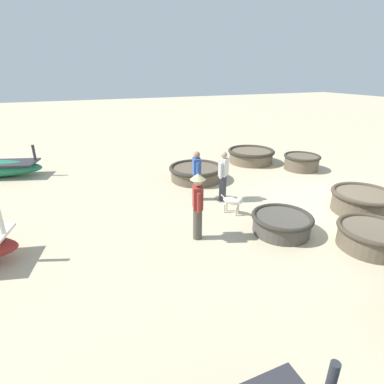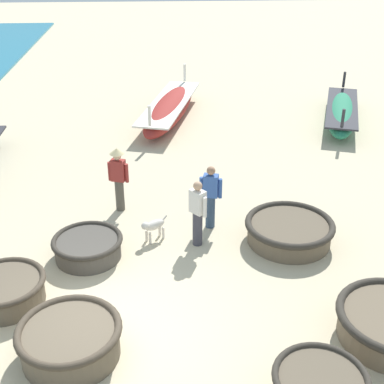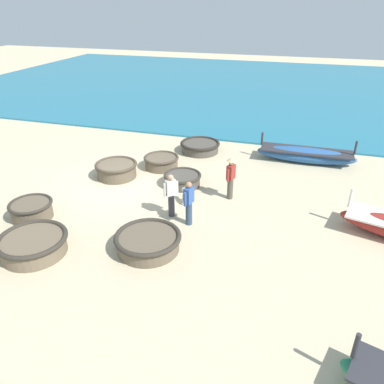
{
  "view_description": "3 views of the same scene",
  "coord_description": "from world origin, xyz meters",
  "px_view_note": "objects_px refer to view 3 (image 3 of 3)",
  "views": [
    {
      "loc": [
        -5.86,
        7.13,
        3.82
      ],
      "look_at": [
        1.03,
        4.21,
        0.78
      ],
      "focal_mm": 28.0,
      "sensor_mm": 36.0,
      "label": 1
    },
    {
      "loc": [
        1.14,
        -7.3,
        6.65
      ],
      "look_at": [
        1.71,
        3.47,
        0.99
      ],
      "focal_mm": 50.0,
      "sensor_mm": 36.0,
      "label": 2
    },
    {
      "loc": [
        12.33,
        6.79,
        6.78
      ],
      "look_at": [
        1.87,
        3.6,
        1.07
      ],
      "focal_mm": 35.0,
      "sensor_mm": 36.0,
      "label": 3
    }
  ],
  "objects_px": {
    "dog": "(186,194)",
    "coracle_nearest": "(116,169)",
    "coracle_front_right": "(200,146)",
    "fisherman_crouching": "(231,175)",
    "long_boat_white_hull": "(306,155)",
    "coracle_far_left": "(148,241)",
    "fisherman_hauling": "(189,202)",
    "fisherman_with_hat": "(171,194)",
    "coracle_center": "(182,179)",
    "coracle_far_right": "(161,162)",
    "coracle_front_left": "(33,244)",
    "coracle_weathered": "(31,209)"
  },
  "relations": [
    {
      "from": "dog",
      "to": "coracle_nearest",
      "type": "bearing_deg",
      "value": -110.89
    },
    {
      "from": "coracle_front_right",
      "to": "fisherman_crouching",
      "type": "distance_m",
      "value": 4.99
    },
    {
      "from": "fisherman_crouching",
      "to": "dog",
      "type": "bearing_deg",
      "value": -60.18
    },
    {
      "from": "long_boat_white_hull",
      "to": "dog",
      "type": "distance_m",
      "value": 6.72
    },
    {
      "from": "fisherman_crouching",
      "to": "coracle_far_left",
      "type": "bearing_deg",
      "value": -23.29
    },
    {
      "from": "coracle_front_right",
      "to": "fisherman_hauling",
      "type": "height_order",
      "value": "fisherman_hauling"
    },
    {
      "from": "coracle_nearest",
      "to": "fisherman_crouching",
      "type": "xyz_separation_m",
      "value": [
        0.5,
        4.99,
        0.62
      ]
    },
    {
      "from": "fisherman_with_hat",
      "to": "coracle_front_right",
      "type": "bearing_deg",
      "value": -173.3
    },
    {
      "from": "coracle_far_left",
      "to": "coracle_center",
      "type": "distance_m",
      "value": 4.49
    },
    {
      "from": "coracle_center",
      "to": "coracle_nearest",
      "type": "height_order",
      "value": "coracle_nearest"
    },
    {
      "from": "coracle_far_right",
      "to": "coracle_far_left",
      "type": "bearing_deg",
      "value": 17.41
    },
    {
      "from": "fisherman_crouching",
      "to": "long_boat_white_hull",
      "type": "bearing_deg",
      "value": 149.9
    },
    {
      "from": "coracle_front_left",
      "to": "coracle_far_left",
      "type": "bearing_deg",
      "value": 109.97
    },
    {
      "from": "coracle_center",
      "to": "dog",
      "type": "bearing_deg",
      "value": 23.08
    },
    {
      "from": "coracle_front_right",
      "to": "fisherman_hauling",
      "type": "xyz_separation_m",
      "value": [
        6.5,
        1.46,
        0.56
      ]
    },
    {
      "from": "coracle_nearest",
      "to": "fisherman_crouching",
      "type": "height_order",
      "value": "fisherman_crouching"
    },
    {
      "from": "dog",
      "to": "coracle_front_right",
      "type": "bearing_deg",
      "value": -169.77
    },
    {
      "from": "coracle_front_right",
      "to": "coracle_nearest",
      "type": "xyz_separation_m",
      "value": [
        3.82,
        -2.59,
        0.06
      ]
    },
    {
      "from": "coracle_far_left",
      "to": "coracle_far_right",
      "type": "xyz_separation_m",
      "value": [
        -5.85,
        -1.83,
        0.0
      ]
    },
    {
      "from": "coracle_nearest",
      "to": "coracle_front_left",
      "type": "height_order",
      "value": "coracle_nearest"
    },
    {
      "from": "coracle_far_right",
      "to": "fisherman_crouching",
      "type": "xyz_separation_m",
      "value": [
        1.94,
        3.52,
        0.67
      ]
    },
    {
      "from": "coracle_weathered",
      "to": "fisherman_with_hat",
      "type": "distance_m",
      "value": 4.82
    },
    {
      "from": "coracle_front_left",
      "to": "dog",
      "type": "distance_m",
      "value": 5.41
    },
    {
      "from": "coracle_far_left",
      "to": "coracle_far_right",
      "type": "height_order",
      "value": "coracle_far_right"
    },
    {
      "from": "coracle_front_right",
      "to": "long_boat_white_hull",
      "type": "bearing_deg",
      "value": 92.05
    },
    {
      "from": "coracle_front_right",
      "to": "coracle_nearest",
      "type": "bearing_deg",
      "value": -34.11
    },
    {
      "from": "coracle_weathered",
      "to": "fisherman_hauling",
      "type": "relative_size",
      "value": 0.93
    },
    {
      "from": "coracle_center",
      "to": "coracle_nearest",
      "type": "bearing_deg",
      "value": -88.81
    },
    {
      "from": "long_boat_white_hull",
      "to": "fisherman_with_hat",
      "type": "bearing_deg",
      "value": -34.1
    },
    {
      "from": "long_boat_white_hull",
      "to": "coracle_weathered",
      "type": "bearing_deg",
      "value": -48.25
    },
    {
      "from": "fisherman_crouching",
      "to": "fisherman_hauling",
      "type": "distance_m",
      "value": 2.38
    },
    {
      "from": "coracle_nearest",
      "to": "long_boat_white_hull",
      "type": "bearing_deg",
      "value": 117.75
    },
    {
      "from": "coracle_weathered",
      "to": "fisherman_with_hat",
      "type": "xyz_separation_m",
      "value": [
        -1.55,
        4.54,
        0.51
      ]
    },
    {
      "from": "coracle_weathered",
      "to": "coracle_far_right",
      "type": "relative_size",
      "value": 0.94
    },
    {
      "from": "fisherman_with_hat",
      "to": "dog",
      "type": "relative_size",
      "value": 2.67
    },
    {
      "from": "coracle_far_left",
      "to": "fisherman_crouching",
      "type": "xyz_separation_m",
      "value": [
        -3.91,
        1.68,
        0.67
      ]
    },
    {
      "from": "coracle_far_left",
      "to": "fisherman_crouching",
      "type": "bearing_deg",
      "value": 156.71
    },
    {
      "from": "coracle_weathered",
      "to": "coracle_front_left",
      "type": "bearing_deg",
      "value": 39.02
    },
    {
      "from": "coracle_nearest",
      "to": "fisherman_with_hat",
      "type": "bearing_deg",
      "value": 54.8
    },
    {
      "from": "dog",
      "to": "coracle_center",
      "type": "bearing_deg",
      "value": -156.92
    },
    {
      "from": "coracle_far_left",
      "to": "dog",
      "type": "bearing_deg",
      "value": 176.06
    },
    {
      "from": "coracle_far_left",
      "to": "coracle_front_right",
      "type": "height_order",
      "value": "coracle_far_left"
    },
    {
      "from": "long_boat_white_hull",
      "to": "fisherman_hauling",
      "type": "height_order",
      "value": "fisherman_hauling"
    },
    {
      "from": "coracle_nearest",
      "to": "coracle_far_right",
      "type": "xyz_separation_m",
      "value": [
        -1.44,
        1.47,
        -0.05
      ]
    },
    {
      "from": "coracle_far_right",
      "to": "long_boat_white_hull",
      "type": "xyz_separation_m",
      "value": [
        -2.55,
        6.12,
        0.06
      ]
    },
    {
      "from": "coracle_weathered",
      "to": "dog",
      "type": "bearing_deg",
      "value": 118.14
    },
    {
      "from": "coracle_center",
      "to": "coracle_front_left",
      "type": "relative_size",
      "value": 0.75
    },
    {
      "from": "fisherman_with_hat",
      "to": "coracle_weathered",
      "type": "bearing_deg",
      "value": -71.17
    },
    {
      "from": "coracle_weathered",
      "to": "coracle_far_right",
      "type": "height_order",
      "value": "coracle_weathered"
    },
    {
      "from": "long_boat_white_hull",
      "to": "fisherman_crouching",
      "type": "bearing_deg",
      "value": -30.1
    }
  ]
}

